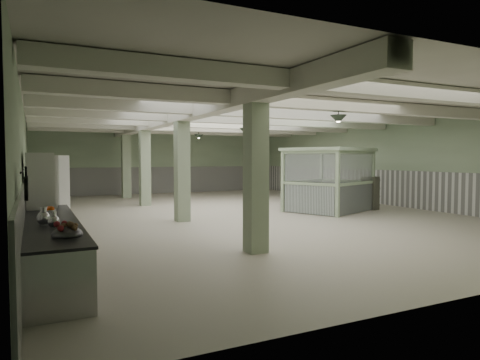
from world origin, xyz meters
name	(u,v)px	position (x,y,z in m)	size (l,w,h in m)	color
floor	(239,213)	(0.00, 0.00, 0.00)	(20.00, 20.00, 0.00)	beige
ceiling	(239,115)	(0.00, 0.00, 3.60)	(14.00, 20.00, 0.02)	silver
wall_back	(163,162)	(0.00, 10.00, 1.80)	(14.00, 0.02, 3.60)	#A9C39C
wall_left	(25,166)	(-7.00, 0.00, 1.80)	(0.02, 20.00, 3.60)	#A9C39C
wall_right	(383,163)	(7.00, 0.00, 1.80)	(0.02, 20.00, 3.60)	#A9C39C
wainscot_left	(27,201)	(-6.97, 0.00, 0.75)	(0.05, 19.90, 1.50)	white
wainscot_right	(382,187)	(6.97, 0.00, 0.75)	(0.05, 19.90, 1.50)	white
wainscot_back	(164,180)	(0.00, 9.97, 0.75)	(13.90, 0.05, 1.50)	white
girder	(172,118)	(-2.50, 0.00, 3.38)	(0.45, 19.90, 0.40)	white
beam_a	(397,90)	(0.00, -7.50, 3.42)	(13.90, 0.35, 0.32)	white
beam_b	(323,104)	(0.00, -5.00, 3.42)	(13.90, 0.35, 0.32)	white
beam_c	(274,113)	(0.00, -2.50, 3.42)	(13.90, 0.35, 0.32)	white
beam_d	(239,120)	(0.00, 0.00, 3.42)	(13.90, 0.35, 0.32)	white
beam_e	(213,124)	(0.00, 2.50, 3.42)	(13.90, 0.35, 0.32)	white
beam_f	(192,128)	(0.00, 5.00, 3.42)	(13.90, 0.35, 0.32)	white
beam_g	(176,131)	(0.00, 7.50, 3.42)	(13.90, 0.35, 0.32)	white
column_a	(256,169)	(-2.50, -6.00, 1.80)	(0.42, 0.42, 3.60)	#9CAF8D
column_b	(182,165)	(-2.50, -1.00, 1.80)	(0.42, 0.42, 3.60)	#9CAF8D
column_c	(145,163)	(-2.50, 4.00, 1.80)	(0.42, 0.42, 3.60)	#9CAF8D
column_d	(126,162)	(-2.50, 8.00, 1.80)	(0.42, 0.42, 3.60)	#9CAF8D
hook_rail	(22,171)	(-6.93, -7.60, 1.85)	(0.02, 0.02, 1.20)	black
pendant_front	(338,119)	(0.50, -5.00, 3.05)	(0.44, 0.44, 0.22)	#2A392A
pendant_mid	(245,131)	(0.50, 0.50, 3.05)	(0.44, 0.44, 0.22)	#2A392A
pendant_back	(199,137)	(0.50, 5.50, 3.05)	(0.44, 0.44, 0.22)	#2A392A
prep_counter	(50,246)	(-6.54, -5.75, 0.46)	(0.94, 5.39, 0.91)	#B5B4B9
pitcher_near	(44,216)	(-6.65, -6.21, 1.06)	(0.21, 0.25, 0.31)	#B5B4B9
pitcher_far	(54,220)	(-6.51, -6.58, 1.03)	(0.18, 0.21, 0.26)	#B5B4B9
veg_colander	(67,230)	(-6.37, -7.51, 1.00)	(0.43, 0.43, 0.20)	#3B3A3F
orange_bowl	(49,213)	(-6.52, -4.88, 0.95)	(0.27, 0.27, 0.10)	#B2B2B7
skillet_near	(26,189)	(-6.88, -7.86, 1.63)	(0.31, 0.31, 0.04)	black
skillet_far	(27,186)	(-6.88, -7.33, 1.63)	(0.30, 0.30, 0.04)	black
walkin_cooler	(41,199)	(-6.62, -2.86, 1.04)	(0.90, 2.28, 2.09)	silver
guard_booth	(329,168)	(3.34, -0.94, 1.66)	(3.73, 3.48, 2.40)	#A8C19B
filing_cabinet	(370,193)	(5.11, -1.27, 0.65)	(0.42, 0.60, 1.30)	#575849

